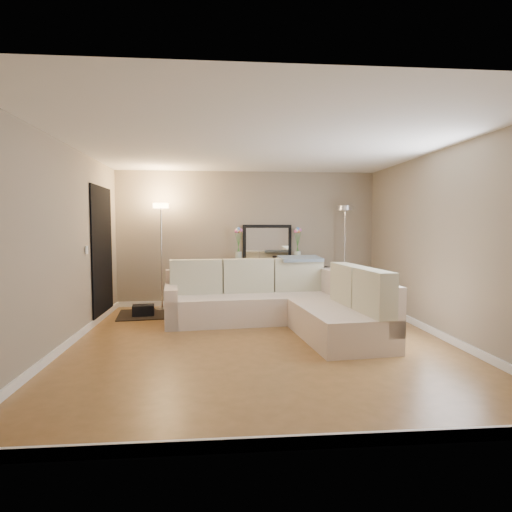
{
  "coord_description": "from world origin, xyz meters",
  "views": [
    {
      "loc": [
        -0.57,
        -5.56,
        1.55
      ],
      "look_at": [
        0.0,
        0.8,
        1.1
      ],
      "focal_mm": 30.0,
      "sensor_mm": 36.0,
      "label": 1
    }
  ],
  "objects": [
    {
      "name": "floor",
      "position": [
        0.0,
        0.0,
        -0.01
      ],
      "size": [
        5.0,
        5.5,
        0.01
      ],
      "primitive_type": "cube",
      "color": "olive",
      "rests_on": "ground"
    },
    {
      "name": "ceiling",
      "position": [
        0.0,
        0.0,
        2.6
      ],
      "size": [
        5.0,
        5.5,
        0.01
      ],
      "primitive_type": "cube",
      "color": "white",
      "rests_on": "ground"
    },
    {
      "name": "wall_back",
      "position": [
        0.0,
        2.76,
        1.3
      ],
      "size": [
        5.0,
        0.02,
        2.6
      ],
      "primitive_type": "cube",
      "color": "gray",
      "rests_on": "ground"
    },
    {
      "name": "wall_front",
      "position": [
        0.0,
        -2.76,
        1.3
      ],
      "size": [
        5.0,
        0.02,
        2.6
      ],
      "primitive_type": "cube",
      "color": "gray",
      "rests_on": "ground"
    },
    {
      "name": "wall_left",
      "position": [
        -2.51,
        0.0,
        1.3
      ],
      "size": [
        0.02,
        5.5,
        2.6
      ],
      "primitive_type": "cube",
      "color": "gray",
      "rests_on": "ground"
    },
    {
      "name": "wall_right",
      "position": [
        2.51,
        0.0,
        1.3
      ],
      "size": [
        0.02,
        5.5,
        2.6
      ],
      "primitive_type": "cube",
      "color": "gray",
      "rests_on": "ground"
    },
    {
      "name": "baseboard_back",
      "position": [
        0.0,
        2.73,
        0.05
      ],
      "size": [
        5.0,
        0.03,
        0.1
      ],
      "primitive_type": "cube",
      "color": "white",
      "rests_on": "ground"
    },
    {
      "name": "baseboard_front",
      "position": [
        0.0,
        -2.73,
        0.05
      ],
      "size": [
        5.0,
        0.03,
        0.1
      ],
      "primitive_type": "cube",
      "color": "white",
      "rests_on": "ground"
    },
    {
      "name": "baseboard_left",
      "position": [
        -2.48,
        0.0,
        0.05
      ],
      "size": [
        0.03,
        5.5,
        0.1
      ],
      "primitive_type": "cube",
      "color": "white",
      "rests_on": "ground"
    },
    {
      "name": "baseboard_right",
      "position": [
        2.48,
        0.0,
        0.05
      ],
      "size": [
        0.03,
        5.5,
        0.1
      ],
      "primitive_type": "cube",
      "color": "white",
      "rests_on": "ground"
    },
    {
      "name": "doorway",
      "position": [
        -2.48,
        1.7,
        1.1
      ],
      "size": [
        0.02,
        1.2,
        2.2
      ],
      "primitive_type": "cube",
      "color": "black",
      "rests_on": "ground"
    },
    {
      "name": "switch_plate",
      "position": [
        -2.48,
        0.85,
        1.2
      ],
      "size": [
        0.02,
        0.08,
        0.12
      ],
      "primitive_type": "cube",
      "color": "white",
      "rests_on": "ground"
    },
    {
      "name": "sectional_sofa",
      "position": [
        0.42,
        0.94,
        0.37
      ],
      "size": [
        3.1,
        2.8,
        1.0
      ],
      "color": "beige",
      "rests_on": "floor"
    },
    {
      "name": "throw_blanket",
      "position": [
        0.84,
        1.68,
        0.99
      ],
      "size": [
        0.77,
        0.52,
        0.1
      ],
      "primitive_type": "cube",
      "rotation": [
        0.1,
        0.0,
        0.15
      ],
      "color": "gray",
      "rests_on": "sectional_sofa"
    },
    {
      "name": "console_table",
      "position": [
        0.31,
        2.54,
        0.47
      ],
      "size": [
        1.35,
        0.38,
        0.83
      ],
      "color": "black",
      "rests_on": "floor"
    },
    {
      "name": "leaning_mirror",
      "position": [
        0.39,
        2.72,
        1.2
      ],
      "size": [
        0.95,
        0.06,
        0.75
      ],
      "color": "black",
      "rests_on": "console_table"
    },
    {
      "name": "table_decor",
      "position": [
        0.39,
        2.51,
        0.85
      ],
      "size": [
        0.57,
        0.13,
        0.13
      ],
      "color": "orange",
      "rests_on": "console_table"
    },
    {
      "name": "flower_vase_left",
      "position": [
        -0.18,
        2.54,
        1.12
      ],
      "size": [
        0.15,
        0.13,
        0.71
      ],
      "color": "silver",
      "rests_on": "console_table"
    },
    {
      "name": "flower_vase_right",
      "position": [
        0.96,
        2.55,
        1.12
      ],
      "size": [
        0.15,
        0.13,
        0.71
      ],
      "color": "silver",
      "rests_on": "console_table"
    },
    {
      "name": "floor_lamp_lit",
      "position": [
        -1.6,
        2.36,
        1.39
      ],
      "size": [
        0.31,
        0.31,
        1.96
      ],
      "color": "silver",
      "rests_on": "floor"
    },
    {
      "name": "floor_lamp_unlit",
      "position": [
        1.84,
        2.39,
        1.36
      ],
      "size": [
        0.35,
        0.35,
        1.93
      ],
      "color": "silver",
      "rests_on": "floor"
    },
    {
      "name": "charcoal_rug",
      "position": [
        -1.66,
        1.98,
        0.01
      ],
      "size": [
        1.39,
        1.11,
        0.02
      ],
      "primitive_type": "cube",
      "rotation": [
        0.0,
        0.0,
        0.12
      ],
      "color": "black",
      "rests_on": "floor"
    },
    {
      "name": "black_bag",
      "position": [
        -1.86,
        1.85,
        0.08
      ],
      "size": [
        0.39,
        0.3,
        0.23
      ],
      "primitive_type": "cube",
      "rotation": [
        0.0,
        0.0,
        0.12
      ],
      "color": "black",
      "rests_on": "charcoal_rug"
    }
  ]
}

